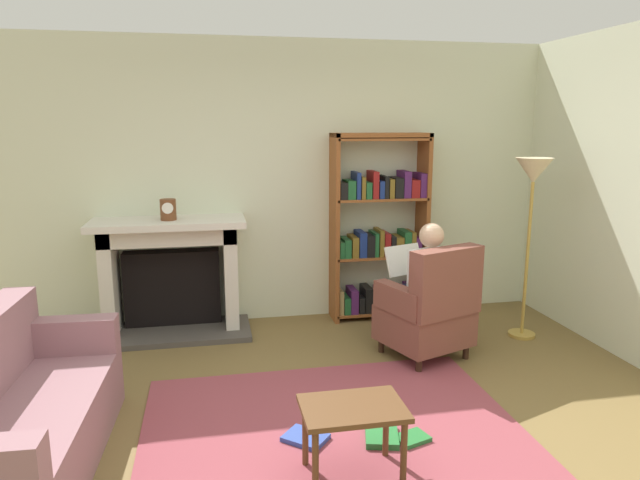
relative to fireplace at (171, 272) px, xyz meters
name	(u,v)px	position (x,y,z in m)	size (l,w,h in m)	color
ground	(343,454)	(1.09, -2.30, -0.57)	(14.00, 14.00, 0.00)	brown
back_wall	(283,183)	(1.09, 0.25, 0.78)	(5.60, 0.10, 2.70)	beige
side_wall_right	(615,192)	(3.74, -1.05, 0.78)	(0.10, 5.20, 2.70)	beige
area_rug	(332,427)	(1.09, -2.00, -0.57)	(2.40, 1.80, 0.01)	#913F49
fireplace	(171,272)	(0.00, 0.00, 0.00)	(1.40, 0.64, 1.08)	#4C4742
mantel_clock	(168,210)	(0.01, -0.10, 0.60)	(0.14, 0.14, 0.19)	brown
bookshelf	(380,232)	(2.01, 0.04, 0.29)	(0.94, 0.32, 1.83)	brown
armchair_reading	(430,309)	(2.11, -1.06, -0.15)	(0.82, 0.80, 0.97)	#331E14
seated_reader	(421,283)	(2.07, -0.95, 0.05)	(0.49, 0.59, 1.14)	white
sofa_floral	(14,422)	(-0.73, -2.14, -0.25)	(0.80, 1.73, 0.85)	gray
side_table	(353,417)	(1.09, -2.53, -0.21)	(0.56, 0.39, 0.43)	brown
scattered_books	(366,431)	(1.28, -2.12, -0.54)	(0.92, 0.58, 0.04)	#267233
floor_lamp	(533,187)	(3.15, -0.75, 0.81)	(0.32, 0.32, 1.63)	#B7933F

